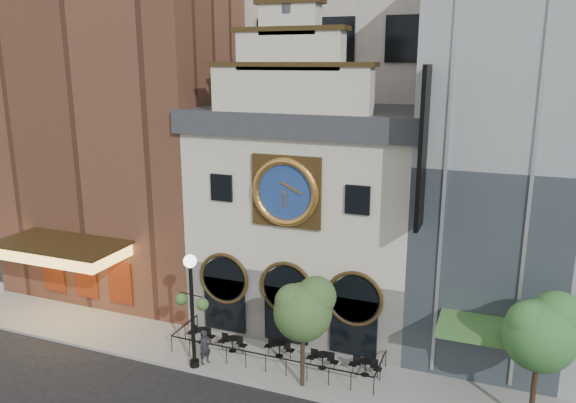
{
  "coord_description": "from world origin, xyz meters",
  "views": [
    {
      "loc": [
        9.94,
        -21.04,
        14.77
      ],
      "look_at": [
        -0.74,
        6.0,
        7.49
      ],
      "focal_mm": 35.0,
      "sensor_mm": 36.0,
      "label": 1
    }
  ],
  "objects_px": {
    "bistro_2": "(279,348)",
    "tree_left": "(304,307)",
    "bistro_0": "(201,334)",
    "bistro_1": "(232,343)",
    "pedestrian": "(205,347)",
    "bistro_3": "(322,359)",
    "lamppost": "(192,299)",
    "tree_right": "(542,330)",
    "bistro_4": "(365,366)"
  },
  "relations": [
    {
      "from": "pedestrian",
      "to": "bistro_1",
      "type": "bearing_deg",
      "value": 3.62
    },
    {
      "from": "bistro_0",
      "to": "bistro_3",
      "type": "bearing_deg",
      "value": -0.81
    },
    {
      "from": "bistro_1",
      "to": "bistro_3",
      "type": "relative_size",
      "value": 1.0
    },
    {
      "from": "bistro_4",
      "to": "pedestrian",
      "type": "height_order",
      "value": "pedestrian"
    },
    {
      "from": "bistro_0",
      "to": "bistro_1",
      "type": "xyz_separation_m",
      "value": [
        1.99,
        -0.24,
        0.0
      ]
    },
    {
      "from": "lamppost",
      "to": "tree_right",
      "type": "xyz_separation_m",
      "value": [
        15.34,
        1.15,
        0.69
      ]
    },
    {
      "from": "bistro_2",
      "to": "tree_left",
      "type": "distance_m",
      "value": 4.47
    },
    {
      "from": "pedestrian",
      "to": "tree_left",
      "type": "distance_m",
      "value": 6.01
    },
    {
      "from": "bistro_2",
      "to": "pedestrian",
      "type": "xyz_separation_m",
      "value": [
        -3.16,
        -1.98,
        0.42
      ]
    },
    {
      "from": "bistro_4",
      "to": "pedestrian",
      "type": "bearing_deg",
      "value": -166.46
    },
    {
      "from": "bistro_3",
      "to": "bistro_0",
      "type": "bearing_deg",
      "value": 179.19
    },
    {
      "from": "bistro_3",
      "to": "lamppost",
      "type": "xyz_separation_m",
      "value": [
        -5.92,
        -2.15,
        3.13
      ]
    },
    {
      "from": "bistro_2",
      "to": "lamppost",
      "type": "xyz_separation_m",
      "value": [
        -3.53,
        -2.44,
        3.13
      ]
    },
    {
      "from": "tree_right",
      "to": "bistro_3",
      "type": "bearing_deg",
      "value": 173.91
    },
    {
      "from": "bistro_0",
      "to": "bistro_2",
      "type": "height_order",
      "value": "same"
    },
    {
      "from": "bistro_3",
      "to": "tree_left",
      "type": "bearing_deg",
      "value": -101.7
    },
    {
      "from": "pedestrian",
      "to": "bistro_4",
      "type": "bearing_deg",
      "value": -48.44
    },
    {
      "from": "bistro_1",
      "to": "bistro_3",
      "type": "height_order",
      "value": "same"
    },
    {
      "from": "bistro_1",
      "to": "tree_left",
      "type": "bearing_deg",
      "value": -19.35
    },
    {
      "from": "pedestrian",
      "to": "lamppost",
      "type": "height_order",
      "value": "lamppost"
    },
    {
      "from": "bistro_1",
      "to": "lamppost",
      "type": "height_order",
      "value": "lamppost"
    },
    {
      "from": "bistro_2",
      "to": "pedestrian",
      "type": "distance_m",
      "value": 3.76
    },
    {
      "from": "tree_right",
      "to": "bistro_4",
      "type": "bearing_deg",
      "value": 171.08
    },
    {
      "from": "lamppost",
      "to": "tree_left",
      "type": "bearing_deg",
      "value": 11.03
    },
    {
      "from": "bistro_2",
      "to": "bistro_4",
      "type": "height_order",
      "value": "same"
    },
    {
      "from": "bistro_3",
      "to": "tree_right",
      "type": "distance_m",
      "value": 10.21
    },
    {
      "from": "bistro_2",
      "to": "bistro_3",
      "type": "height_order",
      "value": "same"
    },
    {
      "from": "bistro_4",
      "to": "tree_right",
      "type": "xyz_separation_m",
      "value": [
        7.31,
        -1.15,
        3.82
      ]
    },
    {
      "from": "bistro_4",
      "to": "lamppost",
      "type": "relative_size",
      "value": 0.27
    },
    {
      "from": "tree_right",
      "to": "bistro_2",
      "type": "bearing_deg",
      "value": 173.78
    },
    {
      "from": "bistro_1",
      "to": "tree_left",
      "type": "relative_size",
      "value": 0.3
    },
    {
      "from": "pedestrian",
      "to": "bistro_3",
      "type": "bearing_deg",
      "value": -44.96
    },
    {
      "from": "bistro_1",
      "to": "tree_left",
      "type": "height_order",
      "value": "tree_left"
    },
    {
      "from": "bistro_2",
      "to": "pedestrian",
      "type": "relative_size",
      "value": 0.9
    },
    {
      "from": "pedestrian",
      "to": "tree_left",
      "type": "xyz_separation_m",
      "value": [
        5.2,
        -0.02,
        3.02
      ]
    },
    {
      "from": "lamppost",
      "to": "bistro_4",
      "type": "bearing_deg",
      "value": 22.6
    },
    {
      "from": "bistro_0",
      "to": "tree_right",
      "type": "distance_m",
      "value": 16.74
    },
    {
      "from": "bistro_0",
      "to": "bistro_1",
      "type": "distance_m",
      "value": 2.01
    },
    {
      "from": "tree_left",
      "to": "bistro_0",
      "type": "bearing_deg",
      "value": 164.31
    },
    {
      "from": "bistro_1",
      "to": "bistro_2",
      "type": "distance_m",
      "value": 2.49
    },
    {
      "from": "bistro_0",
      "to": "bistro_4",
      "type": "xyz_separation_m",
      "value": [
        8.95,
        0.05,
        0.0
      ]
    },
    {
      "from": "bistro_3",
      "to": "lamppost",
      "type": "relative_size",
      "value": 0.27
    },
    {
      "from": "lamppost",
      "to": "tree_right",
      "type": "height_order",
      "value": "tree_right"
    },
    {
      "from": "bistro_0",
      "to": "bistro_4",
      "type": "distance_m",
      "value": 8.95
    },
    {
      "from": "bistro_2",
      "to": "tree_left",
      "type": "bearing_deg",
      "value": -44.57
    },
    {
      "from": "bistro_3",
      "to": "tree_left",
      "type": "xyz_separation_m",
      "value": [
        -0.36,
        -1.72,
        3.44
      ]
    },
    {
      "from": "tree_right",
      "to": "lamppost",
      "type": "bearing_deg",
      "value": -175.71
    },
    {
      "from": "bistro_3",
      "to": "lamppost",
      "type": "distance_m",
      "value": 7.04
    },
    {
      "from": "bistro_0",
      "to": "bistro_4",
      "type": "height_order",
      "value": "same"
    },
    {
      "from": "lamppost",
      "to": "bistro_1",
      "type": "bearing_deg",
      "value": 68.55
    }
  ]
}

